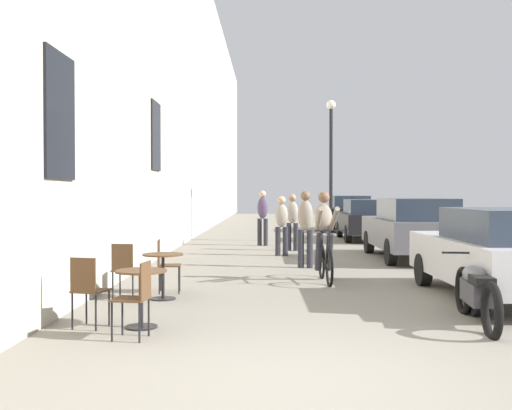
{
  "coord_description": "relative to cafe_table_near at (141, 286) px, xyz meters",
  "views": [
    {
      "loc": [
        -0.39,
        -5.35,
        1.67
      ],
      "look_at": [
        -0.8,
        14.23,
        1.29
      ],
      "focal_mm": 42.14,
      "sensor_mm": 36.0,
      "label": 1
    }
  ],
  "objects": [
    {
      "name": "cyclist_on_bicycle",
      "position": [
        2.65,
        4.03,
        0.29
      ],
      "size": [
        0.52,
        1.76,
        1.74
      ],
      "color": "black",
      "rests_on": "ground_plane"
    },
    {
      "name": "parked_car_second",
      "position": [
        5.23,
        7.86,
        0.28
      ],
      "size": [
        1.87,
        4.37,
        1.55
      ],
      "color": "#595960",
      "rests_on": "ground_plane"
    },
    {
      "name": "pedestrian_near",
      "position": [
        2.41,
        6.07,
        0.46
      ],
      "size": [
        0.36,
        0.27,
        1.73
      ],
      "color": "#26262D",
      "rests_on": "ground_plane"
    },
    {
      "name": "parked_car_fourth",
      "position": [
        5.15,
        19.64,
        0.29
      ],
      "size": [
        1.88,
        4.42,
        1.57
      ],
      "color": "black",
      "rests_on": "ground_plane"
    },
    {
      "name": "cafe_table_mid",
      "position": [
        -0.08,
        2.01,
        0.0
      ],
      "size": [
        0.64,
        0.64,
        0.72
      ],
      "color": "black",
      "rests_on": "ground_plane"
    },
    {
      "name": "ground_plane",
      "position": [
        1.98,
        -2.07,
        -0.52
      ],
      "size": [
        88.0,
        88.0,
        0.0
      ],
      "primitive_type": "plane",
      "color": "gray"
    },
    {
      "name": "cafe_table_near",
      "position": [
        0.0,
        0.0,
        0.0
      ],
      "size": [
        0.64,
        0.64,
        0.72
      ],
      "color": "black",
      "rests_on": "ground_plane"
    },
    {
      "name": "pedestrian_far",
      "position": [
        2.28,
        10.13,
        0.41
      ],
      "size": [
        0.37,
        0.29,
        1.66
      ],
      "color": "#26262D",
      "rests_on": "ground_plane"
    },
    {
      "name": "parked_car_third",
      "position": [
        5.06,
        14.11,
        0.24
      ],
      "size": [
        1.78,
        4.13,
        1.46
      ],
      "color": "black",
      "rests_on": "ground_plane"
    },
    {
      "name": "parked_motorcycle",
      "position": [
        4.25,
        0.3,
        -0.12
      ],
      "size": [
        0.62,
        2.14,
        0.92
      ],
      "color": "black",
      "rests_on": "ground_plane"
    },
    {
      "name": "cafe_chair_mid_toward_wall",
      "position": [
        -0.16,
        2.64,
        -0.0
      ],
      "size": [
        0.42,
        0.42,
        0.89
      ],
      "color": "black",
      "rests_on": "ground_plane"
    },
    {
      "name": "street_lamp",
      "position": [
        3.75,
        13.45,
        2.59
      ],
      "size": [
        0.32,
        0.32,
        4.9
      ],
      "color": "black",
      "rests_on": "ground_plane"
    },
    {
      "name": "cafe_chair_mid_toward_street",
      "position": [
        -0.67,
        1.93,
        -0.0
      ],
      "size": [
        0.42,
        0.42,
        0.89
      ],
      "color": "black",
      "rests_on": "ground_plane"
    },
    {
      "name": "pedestrian_furthest",
      "position": [
        1.4,
        11.78,
        0.47
      ],
      "size": [
        0.38,
        0.3,
        1.76
      ],
      "color": "#26262D",
      "rests_on": "ground_plane"
    },
    {
      "name": "pedestrian_mid",
      "position": [
        1.94,
        8.67,
        0.38
      ],
      "size": [
        0.34,
        0.24,
        1.6
      ],
      "color": "#26262D",
      "rests_on": "ground_plane"
    },
    {
      "name": "building_facade_left",
      "position": [
        -1.47,
        11.93,
        5.27
      ],
      "size": [
        0.54,
        68.0,
        11.58
      ],
      "color": "#B7AD99",
      "rests_on": "ground_plane"
    },
    {
      "name": "cafe_chair_near_toward_wall",
      "position": [
        0.08,
        -0.59,
        -0.0
      ],
      "size": [
        0.42,
        0.42,
        0.89
      ],
      "color": "black",
      "rests_on": "ground_plane"
    },
    {
      "name": "parked_car_nearest",
      "position": [
        5.18,
        2.05,
        0.23
      ],
      "size": [
        1.78,
        4.09,
        1.44
      ],
      "color": "#B7B7BC",
      "rests_on": "ground_plane"
    },
    {
      "name": "cafe_chair_near_toward_street",
      "position": [
        -0.65,
        -0.07,
        -0.0
      ],
      "size": [
        0.46,
        0.46,
        0.89
      ],
      "color": "black",
      "rests_on": "ground_plane"
    }
  ]
}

